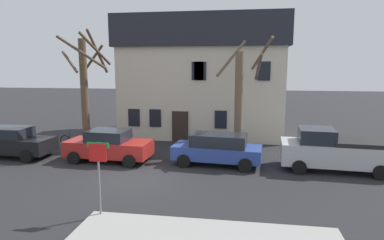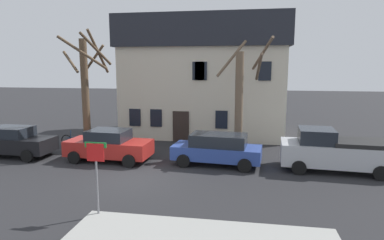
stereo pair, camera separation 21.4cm
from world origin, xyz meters
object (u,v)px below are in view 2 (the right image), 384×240
pickup_truck_silver (335,151)px  car_red_sedan (109,145)px  tree_bare_mid (241,97)px  bicycle_leaning (74,140)px  tree_bare_near (86,88)px  car_black_sedan (12,142)px  street_sign_pole (96,165)px  car_blue_wagon (217,149)px  building_main (204,76)px

pickup_truck_silver → car_red_sedan: bearing=-179.2°
tree_bare_mid → bicycle_leaning: 11.04m
tree_bare_mid → pickup_truck_silver: 5.81m
tree_bare_near → car_black_sedan: 5.12m
tree_bare_mid → car_red_sedan: size_ratio=1.44×
tree_bare_near → street_sign_pole: (4.46, -8.23, -1.98)m
tree_bare_near → street_sign_pole: 9.56m
car_blue_wagon → bicycle_leaning: size_ratio=2.69×
car_black_sedan → bicycle_leaning: (2.17, 2.92, -0.49)m
car_red_sedan → tree_bare_near: bearing=139.8°
car_blue_wagon → street_sign_pole: street_sign_pole is taller
tree_bare_mid → street_sign_pole: tree_bare_mid is taller
street_sign_pole → bicycle_leaning: (-6.07, 9.35, -1.46)m
tree_bare_mid → pickup_truck_silver: (4.66, -2.57, -2.34)m
car_blue_wagon → bicycle_leaning: (-9.53, 2.67, -0.49)m
car_red_sedan → bicycle_leaning: bearing=142.0°
building_main → car_black_sedan: bearing=-140.1°
car_black_sedan → street_sign_pole: size_ratio=1.86×
building_main → car_black_sedan: building_main is taller
car_black_sedan → car_blue_wagon: size_ratio=1.03×
tree_bare_mid → car_black_sedan: bearing=-167.7°
building_main → car_red_sedan: (-4.13, -8.27, -3.53)m
tree_bare_near → tree_bare_mid: 9.08m
building_main → street_sign_pole: size_ratio=4.58×
bicycle_leaning → car_black_sedan: bearing=-126.6°
car_black_sedan → tree_bare_mid: bearing=12.3°
car_blue_wagon → car_red_sedan: bearing=-178.1°
tree_bare_mid → bicycle_leaning: size_ratio=3.83×
car_black_sedan → car_blue_wagon: car_black_sedan is taller
building_main → car_black_sedan: size_ratio=2.46×
car_blue_wagon → street_sign_pole: bearing=-117.4°
street_sign_pole → bicycle_leaning: street_sign_pole is taller
building_main → tree_bare_mid: bearing=-62.9°
tree_bare_near → building_main: bearing=46.6°
pickup_truck_silver → bicycle_leaning: (-15.29, 2.71, -0.63)m
car_red_sedan → pickup_truck_silver: (11.62, 0.15, 0.14)m
car_red_sedan → street_sign_pole: (2.41, -6.49, 0.97)m
car_black_sedan → street_sign_pole: (8.24, -6.43, 0.97)m
car_red_sedan → bicycle_leaning: 4.68m
tree_bare_mid → car_blue_wagon: tree_bare_mid is taller
tree_bare_near → bicycle_leaning: tree_bare_near is taller
tree_bare_near → pickup_truck_silver: tree_bare_near is taller
bicycle_leaning → pickup_truck_silver: bearing=-10.0°
street_sign_pole → tree_bare_mid: bearing=63.7°
tree_bare_near → car_red_sedan: tree_bare_near is taller
building_main → tree_bare_near: size_ratio=1.68×
bicycle_leaning → tree_bare_near: bearing=-34.9°
tree_bare_mid → pickup_truck_silver: tree_bare_mid is taller
building_main → car_blue_wagon: 8.98m
tree_bare_mid → car_black_sedan: (-12.80, -2.78, -2.48)m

